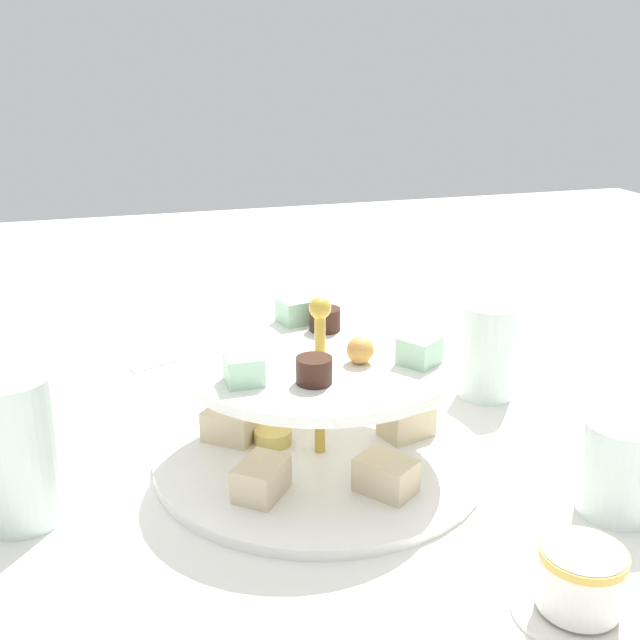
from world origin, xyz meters
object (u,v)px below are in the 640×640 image
(water_glass_tall_right, at_px, (16,450))
(butter_knife_left, at_px, (193,354))
(water_glass_short_left, at_px, (620,468))
(teacup_with_saucer, at_px, (580,583))
(tiered_serving_stand, at_px, (320,416))
(water_glass_mid_back, at_px, (488,351))

(water_glass_tall_right, xyz_separation_m, butter_knife_left, (-0.18, -0.32, -0.06))
(water_glass_short_left, height_order, teacup_with_saucer, water_glass_short_left)
(tiered_serving_stand, bearing_deg, butter_knife_left, -75.35)
(teacup_with_saucer, distance_m, water_glass_mid_back, 0.36)
(water_glass_tall_right, xyz_separation_m, teacup_with_saucer, (-0.37, 0.23, -0.04))
(teacup_with_saucer, distance_m, butter_knife_left, 0.58)
(tiered_serving_stand, distance_m, water_glass_short_left, 0.26)
(water_glass_tall_right, bearing_deg, water_glass_short_left, 164.84)
(butter_knife_left, bearing_deg, water_glass_mid_back, 120.15)
(water_glass_tall_right, bearing_deg, butter_knife_left, -119.29)
(water_glass_mid_back, bearing_deg, water_glass_tall_right, 13.03)
(water_glass_short_left, height_order, water_glass_mid_back, water_glass_mid_back)
(tiered_serving_stand, relative_size, water_glass_short_left, 3.77)
(water_glass_short_left, bearing_deg, butter_knife_left, -57.10)
(butter_knife_left, xyz_separation_m, water_glass_mid_back, (-0.30, 0.21, 0.05))
(water_glass_mid_back, bearing_deg, water_glass_short_left, 88.93)
(water_glass_short_left, relative_size, teacup_with_saucer, 0.91)
(teacup_with_saucer, relative_size, butter_knife_left, 0.53)
(butter_knife_left, bearing_deg, water_glass_tall_right, 36.50)
(teacup_with_saucer, xyz_separation_m, butter_knife_left, (0.19, -0.55, -0.02))
(water_glass_short_left, bearing_deg, water_glass_tall_right, -15.16)
(tiered_serving_stand, relative_size, water_glass_mid_back, 2.93)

